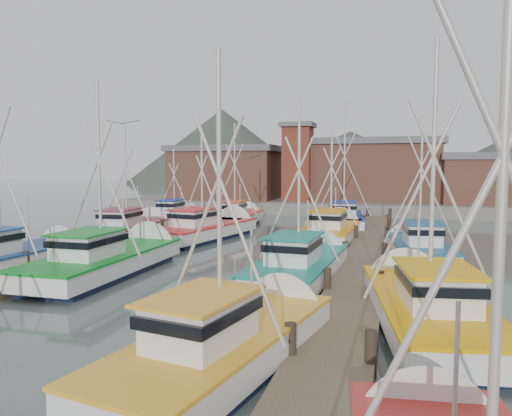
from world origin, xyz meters
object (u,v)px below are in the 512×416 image
(lookout_tower, at_px, (298,161))
(boat_1, at_px, (234,341))
(boat_12, at_px, (237,218))
(boat_8, at_px, (209,229))
(boat_4, at_px, (111,259))

(lookout_tower, bearing_deg, boat_1, -81.16)
(lookout_tower, xyz_separation_m, boat_1, (6.58, -42.27, -4.87))
(boat_12, bearing_deg, boat_1, -75.62)
(boat_12, bearing_deg, boat_8, -91.84)
(boat_1, height_order, boat_4, boat_4)
(boat_8, height_order, boat_12, boat_12)
(boat_1, xyz_separation_m, boat_12, (-8.94, 27.89, 0.00))
(boat_1, relative_size, boat_8, 0.86)
(lookout_tower, bearing_deg, boat_4, -94.47)
(boat_1, bearing_deg, boat_4, 146.40)
(boat_1, bearing_deg, lookout_tower, 109.71)
(boat_4, bearing_deg, boat_8, 87.75)
(lookout_tower, distance_m, boat_8, 22.13)
(boat_8, bearing_deg, boat_1, -56.30)
(boat_1, distance_m, boat_8, 22.56)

